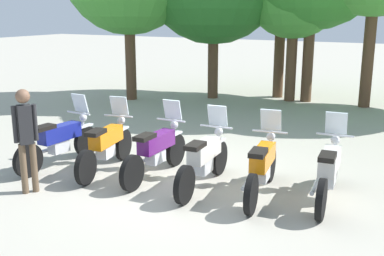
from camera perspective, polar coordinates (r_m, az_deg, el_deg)
ground_plane at (r=8.67m, az=-1.56°, el=-6.50°), size 80.00×80.00×0.00m
motorcycle_0 at (r=9.78m, az=-15.65°, el=-1.43°), size 0.62×2.19×1.37m
motorcycle_1 at (r=9.26m, az=-10.30°, el=-2.00°), size 0.67×2.17×1.37m
motorcycle_2 at (r=8.80m, az=-4.32°, el=-2.65°), size 0.62×2.19×1.37m
motorcycle_3 at (r=8.26m, az=1.48°, el=-3.74°), size 0.62×2.19×1.37m
motorcycle_4 at (r=7.99m, az=8.48°, el=-4.53°), size 0.62×2.18×1.37m
motorcycle_5 at (r=8.01m, az=16.20°, el=-4.90°), size 0.62×2.19×1.37m
person_0 at (r=8.33m, az=-19.42°, el=-0.51°), size 0.33×0.38×1.79m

